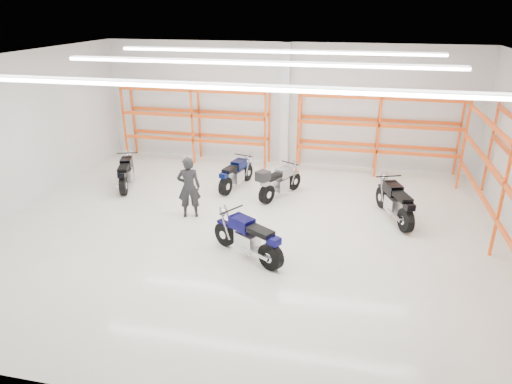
% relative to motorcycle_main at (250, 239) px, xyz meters
% --- Properties ---
extents(ground, '(14.00, 14.00, 0.00)m').
position_rel_motorcycle_main_xyz_m(ground, '(-0.33, 1.42, -0.52)').
color(ground, beige).
rests_on(ground, ground).
extents(room_shell, '(14.02, 12.02, 4.51)m').
position_rel_motorcycle_main_xyz_m(room_shell, '(-0.33, 1.44, 2.76)').
color(room_shell, silver).
rests_on(room_shell, ground).
extents(motorcycle_main, '(2.00, 1.34, 1.11)m').
position_rel_motorcycle_main_xyz_m(motorcycle_main, '(0.00, 0.00, 0.00)').
color(motorcycle_main, black).
rests_on(motorcycle_main, ground).
extents(motorcycle_back_a, '(0.91, 2.06, 1.04)m').
position_rel_motorcycle_main_xyz_m(motorcycle_back_a, '(-5.09, 3.63, -0.03)').
color(motorcycle_back_a, black).
rests_on(motorcycle_back_a, ground).
extents(motorcycle_back_b, '(0.87, 2.04, 1.02)m').
position_rel_motorcycle_main_xyz_m(motorcycle_back_b, '(-1.50, 4.32, -0.04)').
color(motorcycle_back_b, black).
rests_on(motorcycle_back_b, ground).
extents(motorcycle_back_c, '(1.19, 2.01, 1.11)m').
position_rel_motorcycle_main_xyz_m(motorcycle_back_c, '(0.01, 3.83, 0.01)').
color(motorcycle_back_c, black).
rests_on(motorcycle_back_c, ground).
extents(motorcycle_back_d, '(1.04, 2.20, 1.13)m').
position_rel_motorcycle_main_xyz_m(motorcycle_back_d, '(3.55, 2.94, 0.01)').
color(motorcycle_back_d, black).
rests_on(motorcycle_back_d, ground).
extents(standing_man, '(0.76, 0.61, 1.81)m').
position_rel_motorcycle_main_xyz_m(standing_man, '(-2.24, 1.96, 0.38)').
color(standing_man, black).
rests_on(standing_man, ground).
extents(structural_column, '(0.32, 0.32, 4.50)m').
position_rel_motorcycle_main_xyz_m(structural_column, '(-0.33, 7.24, 1.73)').
color(structural_column, white).
rests_on(structural_column, ground).
extents(pallet_racking_back_left, '(5.67, 0.87, 3.00)m').
position_rel_motorcycle_main_xyz_m(pallet_racking_back_left, '(-3.73, 6.90, 1.26)').
color(pallet_racking_back_left, '#FF4F14').
rests_on(pallet_racking_back_left, ground).
extents(pallet_racking_back_right, '(5.67, 0.87, 3.00)m').
position_rel_motorcycle_main_xyz_m(pallet_racking_back_right, '(3.07, 6.90, 1.26)').
color(pallet_racking_back_right, '#FF4F14').
rests_on(pallet_racking_back_right, ground).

